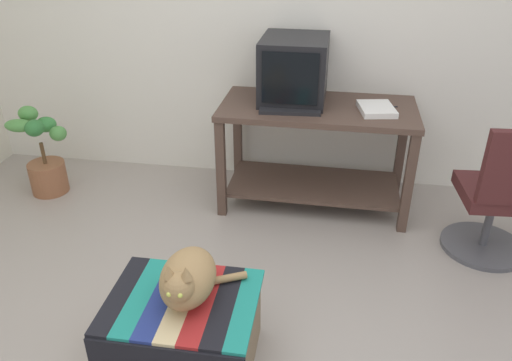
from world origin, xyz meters
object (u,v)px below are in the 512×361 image
at_px(book, 377,109).
at_px(cat, 188,278).
at_px(desk, 316,138).
at_px(tv_monitor, 294,70).
at_px(office_chair, 499,201).
at_px(keyboard, 290,110).
at_px(potted_plant, 44,158).
at_px(ottoman_with_blanket, 184,331).

distance_m(book, cat, 1.78).
distance_m(desk, cat, 1.65).
bearing_deg(cat, tv_monitor, 79.09).
bearing_deg(tv_monitor, cat, -99.32).
xyz_separation_m(desk, cat, (-0.48, -1.58, -0.02)).
distance_m(book, office_chair, 0.93).
xyz_separation_m(tv_monitor, keyboard, (0.00, -0.25, -0.20)).
relative_size(desk, book, 4.89).
xyz_separation_m(tv_monitor, book, (0.56, -0.16, -0.19)).
xyz_separation_m(desk, tv_monitor, (-0.18, 0.10, 0.45)).
bearing_deg(potted_plant, desk, 4.67).
xyz_separation_m(cat, potted_plant, (-1.53, 1.42, -0.21)).
bearing_deg(keyboard, cat, -105.48).
bearing_deg(book, keyboard, 178.68).
bearing_deg(desk, cat, -106.13).
relative_size(keyboard, cat, 1.03).
bearing_deg(office_chair, desk, -26.81).
bearing_deg(desk, book, -7.24).
distance_m(desk, ottoman_with_blanket, 1.71).
height_order(desk, cat, desk).
bearing_deg(potted_plant, keyboard, 0.64).
relative_size(desk, office_chair, 1.50).
distance_m(tv_monitor, keyboard, 0.32).
distance_m(desk, potted_plant, 2.03).
height_order(ottoman_with_blanket, cat, cat).
bearing_deg(tv_monitor, ottoman_with_blanket, -100.24).
height_order(ottoman_with_blanket, office_chair, office_chair).
xyz_separation_m(ottoman_with_blanket, cat, (0.03, 0.02, 0.30)).
distance_m(cat, potted_plant, 2.10).
height_order(tv_monitor, ottoman_with_blanket, tv_monitor).
bearing_deg(tv_monitor, office_chair, -23.22).
height_order(ottoman_with_blanket, potted_plant, potted_plant).
relative_size(ottoman_with_blanket, cat, 1.74).
relative_size(potted_plant, office_chair, 0.75).
xyz_separation_m(desk, keyboard, (-0.18, -0.14, 0.25)).
bearing_deg(tv_monitor, desk, -28.91).
relative_size(desk, cat, 3.43).
bearing_deg(potted_plant, ottoman_with_blanket, -43.78).
xyz_separation_m(cat, office_chair, (1.60, 1.11, -0.10)).
height_order(desk, office_chair, office_chair).
bearing_deg(book, tv_monitor, 154.03).
bearing_deg(office_chair, book, -33.57).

